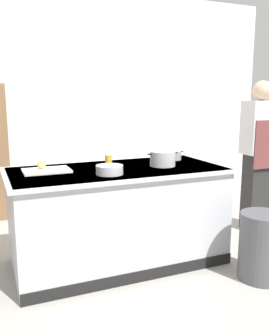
# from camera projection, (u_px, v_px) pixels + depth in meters

# --- Properties ---
(ground_plane) EXTENTS (10.00, 10.00, 0.00)m
(ground_plane) POSITION_uv_depth(u_px,v_px,m) (119.00, 261.00, 3.49)
(ground_plane) COLOR #9E9991
(back_wall) EXTENTS (6.40, 0.12, 3.00)m
(back_wall) POSITION_uv_depth(u_px,v_px,m) (65.00, 100.00, 5.10)
(back_wall) COLOR silver
(back_wall) RESTS_ON ground_plane
(counter_island) EXTENTS (1.98, 0.98, 0.90)m
(counter_island) POSITION_uv_depth(u_px,v_px,m) (118.00, 214.00, 3.40)
(counter_island) COLOR #B7BABF
(counter_island) RESTS_ON ground_plane
(cutting_board) EXTENTS (0.40, 0.28, 0.02)m
(cutting_board) POSITION_uv_depth(u_px,v_px,m) (47.00, 171.00, 3.17)
(cutting_board) COLOR silver
(cutting_board) RESTS_ON counter_island
(onion) EXTENTS (0.08, 0.08, 0.08)m
(onion) POSITION_uv_depth(u_px,v_px,m) (41.00, 165.00, 3.19)
(onion) COLOR tan
(onion) RESTS_ON cutting_board
(stock_pot) EXTENTS (0.31, 0.24, 0.14)m
(stock_pot) POSITION_uv_depth(u_px,v_px,m) (163.00, 159.00, 3.43)
(stock_pot) COLOR #B7BABF
(stock_pot) RESTS_ON counter_island
(sauce_pan) EXTENTS (0.25, 0.19, 0.09)m
(sauce_pan) POSITION_uv_depth(u_px,v_px,m) (172.00, 155.00, 3.78)
(sauce_pan) COLOR #99999E
(sauce_pan) RESTS_ON counter_island
(mixing_bowl) EXTENTS (0.23, 0.23, 0.08)m
(mixing_bowl) POSITION_uv_depth(u_px,v_px,m) (109.00, 170.00, 3.06)
(mixing_bowl) COLOR #B7BABF
(mixing_bowl) RESTS_ON counter_island
(juice_cup) EXTENTS (0.07, 0.07, 0.10)m
(juice_cup) POSITION_uv_depth(u_px,v_px,m) (109.00, 160.00, 3.47)
(juice_cup) COLOR yellow
(juice_cup) RESTS_ON counter_island
(trash_bin) EXTENTS (0.39, 0.39, 0.58)m
(trash_bin) POSITION_uv_depth(u_px,v_px,m) (262.00, 246.00, 3.10)
(trash_bin) COLOR #4C4C51
(trash_bin) RESTS_ON ground_plane
(person_chef) EXTENTS (0.38, 0.25, 1.72)m
(person_chef) POSITION_uv_depth(u_px,v_px,m) (259.00, 153.00, 4.18)
(person_chef) COLOR #262626
(person_chef) RESTS_ON ground_plane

